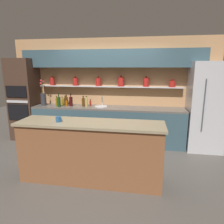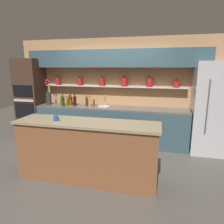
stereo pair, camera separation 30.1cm
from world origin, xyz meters
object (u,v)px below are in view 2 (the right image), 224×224
(bottle_wine_2, at_px, (63,101))
(bottle_sauce_9, at_px, (94,103))
(oven_tower, at_px, (31,99))
(bottle_spirit_1, at_px, (90,102))
(refrigerator, at_px, (210,108))
(sink_fixture, at_px, (104,106))
(bottle_spirit_7, at_px, (71,100))
(coffee_mug, at_px, (56,118))
(flower_vase, at_px, (49,98))
(bottle_wine_8, at_px, (75,101))
(bottle_oil_6, at_px, (61,101))
(bottle_sauce_5, at_px, (71,102))
(bottle_spirit_0, at_px, (87,102))
(bottle_oil_3, at_px, (67,101))
(bottle_spirit_4, at_px, (70,101))

(bottle_wine_2, height_order, bottle_sauce_9, bottle_wine_2)
(oven_tower, bearing_deg, bottle_spirit_1, -0.62)
(refrigerator, bearing_deg, bottle_spirit_1, 179.62)
(sink_fixture, distance_m, bottle_spirit_7, 0.98)
(sink_fixture, height_order, coffee_mug, sink_fixture)
(flower_vase, xyz_separation_m, coffee_mug, (1.21, -1.79, -0.04))
(bottle_wine_8, xyz_separation_m, bottle_sauce_9, (0.47, 0.13, -0.05))
(refrigerator, height_order, bottle_oil_6, refrigerator)
(bottle_sauce_5, bearing_deg, bottle_spirit_1, 0.29)
(bottle_spirit_0, distance_m, bottle_sauce_9, 0.19)
(refrigerator, bearing_deg, bottle_oil_3, 177.36)
(flower_vase, distance_m, bottle_spirit_0, 1.05)
(bottle_sauce_5, bearing_deg, flower_vase, -178.82)
(bottle_oil_3, height_order, bottle_wine_8, bottle_wine_8)
(bottle_spirit_7, bearing_deg, oven_tower, -171.98)
(bottle_spirit_7, bearing_deg, bottle_spirit_4, -82.40)
(bottle_spirit_4, relative_size, coffee_mug, 2.60)
(flower_vase, height_order, bottle_spirit_4, flower_vase)
(bottle_spirit_1, bearing_deg, bottle_sauce_9, 64.02)
(oven_tower, xyz_separation_m, bottle_wine_8, (1.29, -0.02, -0.01))
(bottle_spirit_1, distance_m, bottle_spirit_7, 0.62)
(flower_vase, height_order, bottle_sauce_9, flower_vase)
(flower_vase, distance_m, bottle_oil_3, 0.48)
(refrigerator, bearing_deg, bottle_wine_2, -178.20)
(bottle_sauce_5, relative_size, coffee_mug, 1.81)
(bottle_sauce_5, bearing_deg, bottle_spirit_4, 135.49)
(bottle_oil_3, bearing_deg, bottle_spirit_4, -37.12)
(refrigerator, xyz_separation_m, bottle_spirit_1, (-2.80, 0.02, 0.03))
(flower_vase, xyz_separation_m, bottle_oil_3, (0.44, 0.16, -0.10))
(bottle_spirit_1, xyz_separation_m, bottle_spirit_4, (-0.58, 0.05, -0.01))
(bottle_spirit_4, bearing_deg, bottle_spirit_7, 97.60)
(flower_vase, height_order, bottle_sauce_5, flower_vase)
(flower_vase, xyz_separation_m, bottle_spirit_7, (0.55, 0.19, -0.08))
(flower_vase, bearing_deg, bottle_sauce_9, 6.92)
(bottle_spirit_4, distance_m, bottle_sauce_9, 0.65)
(bottle_sauce_9, height_order, coffee_mug, coffee_mug)
(bottle_spirit_7, relative_size, coffee_mug, 2.61)
(oven_tower, bearing_deg, bottle_wine_8, -0.78)
(bottle_oil_6, bearing_deg, bottle_spirit_0, 4.10)
(bottle_spirit_7, bearing_deg, bottle_oil_6, -133.83)
(sink_fixture, bearing_deg, bottle_sauce_5, -177.91)
(bottle_sauce_9, bearing_deg, sink_fixture, -18.24)
(bottle_spirit_7, xyz_separation_m, coffee_mug, (0.67, -1.98, 0.04))
(oven_tower, height_order, flower_vase, oven_tower)
(oven_tower, xyz_separation_m, bottle_oil_6, (0.92, -0.04, -0.03))
(sink_fixture, xyz_separation_m, bottle_oil_6, (-1.15, -0.05, 0.08))
(bottle_wine_2, bearing_deg, refrigerator, 1.80)
(bottle_oil_3, relative_size, bottle_sauce_5, 1.18)
(coffee_mug, bearing_deg, bottle_spirit_1, 92.19)
(bottle_sauce_9, bearing_deg, bottle_oil_3, 179.13)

